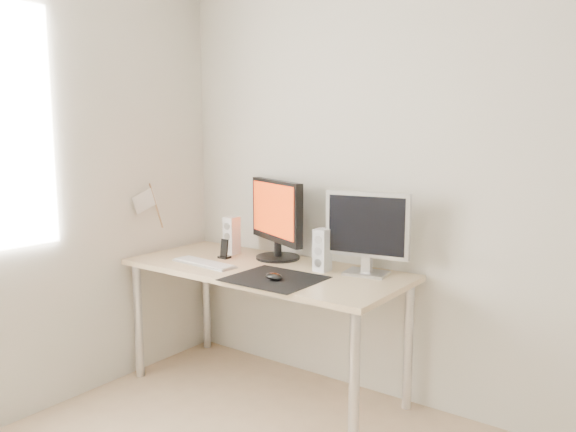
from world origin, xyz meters
The scene contains 11 objects.
wall_back centered at (0.00, 1.75, 1.25)m, with size 3.50×3.50×0.00m, color silver.
mousepad centered at (-0.73, 1.21, 0.73)m, with size 0.45×0.40×0.00m, color black.
mouse centered at (-0.71, 1.18, 0.75)m, with size 0.10×0.06×0.04m, color black.
desk centered at (-0.93, 1.38, 0.65)m, with size 1.60×0.70×0.73m.
main_monitor centered at (-1.00, 1.58, 0.98)m, with size 0.52×0.35×0.47m.
second_monitor centered at (-0.39, 1.56, 0.97)m, with size 0.45×0.19×0.43m.
speaker_left centered at (-1.30, 1.53, 0.84)m, with size 0.07×0.09×0.23m.
speaker_right centered at (-0.62, 1.49, 0.84)m, with size 0.07×0.09×0.23m.
keyboard centered at (-1.24, 1.22, 0.74)m, with size 0.43×0.15×0.02m.
phone_dock centered at (-1.26, 1.41, 0.77)m, with size 0.06×0.06×0.12m.
pennant centered at (-1.72, 1.24, 1.05)m, with size 0.01×0.23×0.29m.
Camera 1 is at (0.97, -1.00, 1.47)m, focal length 35.00 mm.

